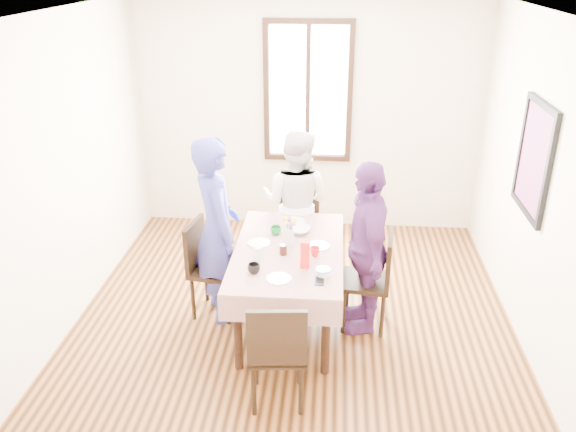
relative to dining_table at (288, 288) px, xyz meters
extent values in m
plane|color=black|center=(0.04, -0.03, -0.38)|extent=(4.50, 4.50, 0.00)
plane|color=beige|center=(0.04, 2.22, 0.98)|extent=(4.00, 0.00, 4.00)
plane|color=beige|center=(2.04, -0.03, 0.98)|extent=(0.00, 4.50, 4.50)
cube|color=black|center=(0.04, 2.20, 1.27)|extent=(1.02, 0.06, 1.62)
cube|color=white|center=(0.04, 2.21, 1.27)|extent=(0.90, 0.02, 1.50)
cube|color=red|center=(2.02, 0.27, 1.18)|extent=(0.04, 0.76, 0.96)
cube|color=black|center=(0.00, 0.00, 0.00)|extent=(0.82, 1.45, 0.75)
cube|color=#5C0A08|center=(0.00, 0.00, 0.38)|extent=(0.94, 1.57, 0.01)
cube|color=black|center=(-0.68, 0.14, 0.08)|extent=(0.48, 0.48, 0.91)
cube|color=black|center=(0.68, 0.05, 0.08)|extent=(0.47, 0.47, 0.91)
cube|color=black|center=(0.00, 1.00, 0.08)|extent=(0.45, 0.45, 0.91)
cube|color=black|center=(0.00, -1.00, 0.08)|extent=(0.46, 0.46, 0.91)
imported|color=#363890|center=(-0.66, 0.14, 0.48)|extent=(0.64, 0.74, 1.72)
imported|color=white|center=(0.00, 0.98, 0.40)|extent=(0.89, 0.79, 1.55)
imported|color=#5B2B6C|center=(0.66, 0.05, 0.41)|extent=(0.51, 0.96, 1.57)
imported|color=black|center=(-0.24, -0.43, 0.43)|extent=(0.13, 0.13, 0.08)
imported|color=red|center=(0.23, -0.10, 0.43)|extent=(0.09, 0.09, 0.08)
imported|color=#0C7226|center=(-0.14, 0.29, 0.43)|extent=(0.12, 0.12, 0.08)
imported|color=white|center=(0.06, 0.34, 0.41)|extent=(0.25, 0.25, 0.05)
cube|color=red|center=(0.16, -0.30, 0.50)|extent=(0.07, 0.07, 0.23)
cylinder|color=white|center=(0.31, -0.43, 0.41)|extent=(0.10, 0.10, 0.05)
cylinder|color=black|center=(-0.04, -0.10, 0.43)|extent=(0.06, 0.06, 0.09)
cylinder|color=silver|center=(-0.24, -0.19, 0.44)|extent=(0.08, 0.08, 0.11)
cube|color=black|center=(0.28, -0.52, 0.39)|extent=(0.07, 0.14, 0.01)
cylinder|color=silver|center=(0.00, 0.08, 0.46)|extent=(0.08, 0.08, 0.15)
cylinder|color=white|center=(-0.27, 0.08, 0.39)|extent=(0.20, 0.20, 0.01)
cylinder|color=white|center=(0.25, 0.07, 0.39)|extent=(0.20, 0.20, 0.01)
cylinder|color=white|center=(0.01, 0.57, 0.39)|extent=(0.20, 0.20, 0.01)
cylinder|color=white|center=(-0.03, -0.52, 0.39)|extent=(0.20, 0.20, 0.01)
cylinder|color=blue|center=(0.31, -0.43, 0.44)|extent=(0.12, 0.12, 0.01)
camera|label=1|loc=(0.37, -4.51, 2.73)|focal=36.67mm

